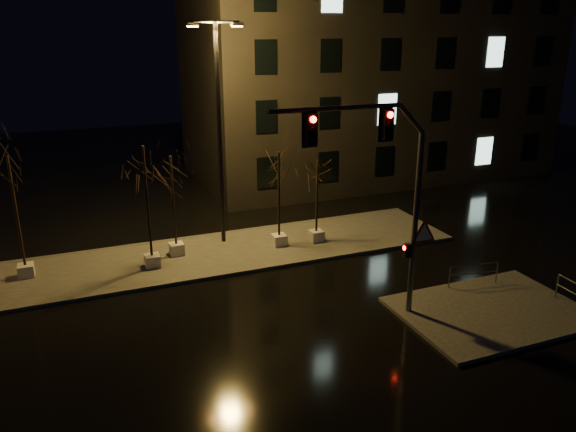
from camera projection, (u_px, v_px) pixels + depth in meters
name	position (u px, v px, depth m)	size (l,w,h in m)	color
ground	(277.00, 307.00, 21.99)	(90.00, 90.00, 0.00)	black
median	(233.00, 251.00, 27.23)	(22.00, 5.00, 0.15)	#3F3C38
sidewalk_corner	(491.00, 311.00, 21.55)	(7.00, 5.00, 0.15)	#3F3C38
building	(368.00, 69.00, 40.32)	(25.00, 12.00, 15.00)	black
tree_0	(12.00, 184.00, 23.02)	(1.80, 1.80, 5.50)	silver
tree_1	(145.00, 174.00, 23.97)	(1.80, 1.80, 5.69)	silver
tree_2	(172.00, 179.00, 25.51)	(1.80, 1.80, 4.89)	silver
tree_3	(279.00, 173.00, 26.63)	(1.80, 1.80, 4.83)	silver
tree_4	(317.00, 180.00, 27.32)	(1.80, 1.80, 4.23)	silver
traffic_signal_mast	(387.00, 183.00, 19.35)	(6.48, 0.37, 7.92)	#525459
streetlight_main	(219.00, 121.00, 26.39)	(2.64, 0.51, 10.54)	black
guard_rail_a	(474.00, 271.00, 23.34)	(2.19, 0.41, 0.96)	#525459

